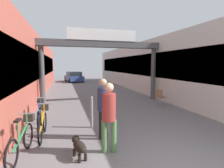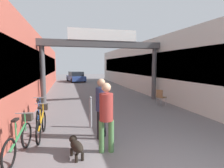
# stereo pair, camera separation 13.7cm
# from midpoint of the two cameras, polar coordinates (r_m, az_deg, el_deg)

# --- Properties ---
(storefront_left) EXTENTS (3.00, 26.00, 4.00)m
(storefront_left) POSITION_cam_midpoint_polar(r_m,az_deg,el_deg) (13.83, -26.97, 4.72)
(storefront_left) COLOR #B25142
(storefront_left) RESTS_ON ground_plane
(storefront_right) EXTENTS (3.00, 26.00, 4.00)m
(storefront_right) POSITION_cam_midpoint_polar(r_m,az_deg,el_deg) (15.32, 13.69, 5.30)
(storefront_right) COLOR beige
(storefront_right) RESTS_ON ground_plane
(arcade_sign_gateway) EXTENTS (7.40, 0.47, 4.23)m
(arcade_sign_gateway) POSITION_cam_midpoint_polar(r_m,az_deg,el_deg) (10.36, -2.62, 10.68)
(arcade_sign_gateway) COLOR #4C4C4F
(arcade_sign_gateway) RESTS_ON ground_plane
(pedestrian_with_dog) EXTENTS (0.40, 0.39, 1.77)m
(pedestrian_with_dog) POSITION_cam_midpoint_polar(r_m,az_deg,el_deg) (4.39, -0.97, -9.39)
(pedestrian_with_dog) COLOR #4C7F47
(pedestrian_with_dog) RESTS_ON ground_plane
(pedestrian_companion) EXTENTS (0.48, 0.48, 1.80)m
(pedestrian_companion) POSITION_cam_midpoint_polar(r_m,az_deg,el_deg) (5.26, -2.74, -6.54)
(pedestrian_companion) COLOR black
(pedestrian_companion) RESTS_ON ground_plane
(dog_on_leash) EXTENTS (0.40, 0.67, 0.47)m
(dog_on_leash) POSITION_cam_midpoint_polar(r_m,az_deg,el_deg) (4.48, -10.78, -19.14)
(dog_on_leash) COLOR black
(dog_on_leash) RESTS_ON ground_plane
(bicycle_green_nearest) EXTENTS (0.46, 1.68, 0.98)m
(bicycle_green_nearest) POSITION_cam_midpoint_polar(r_m,az_deg,el_deg) (4.95, -26.99, -15.34)
(bicycle_green_nearest) COLOR black
(bicycle_green_nearest) RESTS_ON ground_plane
(bicycle_orange_second) EXTENTS (0.46, 1.69, 0.98)m
(bicycle_orange_second) POSITION_cam_midpoint_polar(r_m,az_deg,el_deg) (5.92, -21.32, -11.54)
(bicycle_orange_second) COLOR black
(bicycle_orange_second) RESTS_ON ground_plane
(bicycle_blue_third) EXTENTS (0.46, 1.69, 0.98)m
(bicycle_blue_third) POSITION_cam_midpoint_polar(r_m,az_deg,el_deg) (7.05, -22.08, -8.74)
(bicycle_blue_third) COLOR black
(bicycle_blue_third) RESTS_ON ground_plane
(bollard_post_metal) EXTENTS (0.10, 0.10, 1.12)m
(bollard_post_metal) POSITION_cam_midpoint_polar(r_m,az_deg,el_deg) (6.25, -6.39, -8.98)
(bollard_post_metal) COLOR gray
(bollard_post_metal) RESTS_ON ground_plane
(cafe_chair_wood_nearer) EXTENTS (0.52, 0.52, 0.89)m
(cafe_chair_wood_nearer) POSITION_cam_midpoint_polar(r_m,az_deg,el_deg) (9.79, 15.95, -3.79)
(cafe_chair_wood_nearer) COLOR gray
(cafe_chair_wood_nearer) RESTS_ON ground_plane
(parked_car_blue) EXTENTS (2.43, 4.25, 1.33)m
(parked_car_blue) POSITION_cam_midpoint_polar(r_m,az_deg,el_deg) (23.65, -11.57, 2.32)
(parked_car_blue) COLOR #2D478C
(parked_car_blue) RESTS_ON ground_plane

